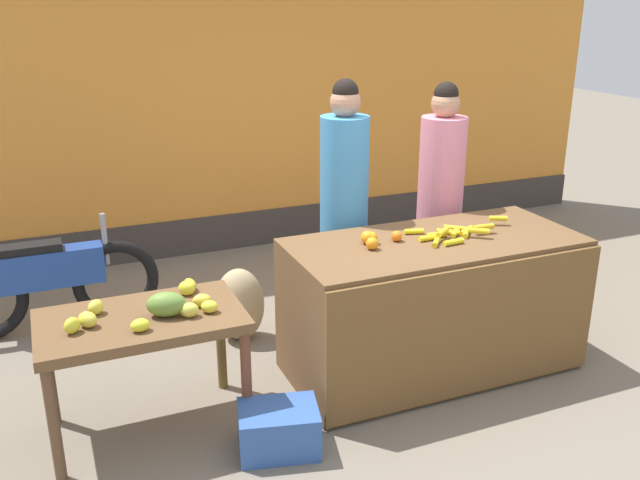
{
  "coord_description": "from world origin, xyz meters",
  "views": [
    {
      "loc": [
        -1.95,
        -3.57,
        2.4
      ],
      "look_at": [
        -0.39,
        0.15,
        0.97
      ],
      "focal_mm": 38.75,
      "sensor_mm": 36.0,
      "label": 1
    }
  ],
  "objects_px": {
    "vendor_woman_blue_shirt": "(344,212)",
    "produce_sack": "(240,304)",
    "produce_crate": "(279,429)",
    "parked_motorcycle": "(49,281)",
    "vendor_woman_pink_shirt": "(440,203)"
  },
  "relations": [
    {
      "from": "vendor_woman_pink_shirt",
      "to": "produce_crate",
      "type": "xyz_separation_m",
      "value": [
        -1.72,
        -1.17,
        -0.79
      ]
    },
    {
      "from": "vendor_woman_blue_shirt",
      "to": "parked_motorcycle",
      "type": "bearing_deg",
      "value": 155.97
    },
    {
      "from": "vendor_woman_blue_shirt",
      "to": "produce_sack",
      "type": "height_order",
      "value": "vendor_woman_blue_shirt"
    },
    {
      "from": "vendor_woman_pink_shirt",
      "to": "produce_crate",
      "type": "relative_size",
      "value": 4.15
    },
    {
      "from": "produce_crate",
      "to": "produce_sack",
      "type": "xyz_separation_m",
      "value": [
        0.18,
        1.36,
        0.15
      ]
    },
    {
      "from": "vendor_woman_blue_shirt",
      "to": "produce_sack",
      "type": "distance_m",
      "value": 1.02
    },
    {
      "from": "vendor_woman_blue_shirt",
      "to": "produce_crate",
      "type": "xyz_separation_m",
      "value": [
        -0.92,
        -1.15,
        -0.82
      ]
    },
    {
      "from": "vendor_woman_pink_shirt",
      "to": "produce_sack",
      "type": "xyz_separation_m",
      "value": [
        -1.53,
        0.2,
        -0.65
      ]
    },
    {
      "from": "vendor_woman_blue_shirt",
      "to": "parked_motorcycle",
      "type": "relative_size",
      "value": 1.18
    },
    {
      "from": "vendor_woman_pink_shirt",
      "to": "produce_sack",
      "type": "height_order",
      "value": "vendor_woman_pink_shirt"
    },
    {
      "from": "parked_motorcycle",
      "to": "produce_crate",
      "type": "height_order",
      "value": "parked_motorcycle"
    },
    {
      "from": "produce_crate",
      "to": "vendor_woman_pink_shirt",
      "type": "bearing_deg",
      "value": 34.19
    },
    {
      "from": "parked_motorcycle",
      "to": "produce_sack",
      "type": "xyz_separation_m",
      "value": [
        1.26,
        -0.68,
        -0.13
      ]
    },
    {
      "from": "vendor_woman_blue_shirt",
      "to": "produce_crate",
      "type": "height_order",
      "value": "vendor_woman_blue_shirt"
    },
    {
      "from": "vendor_woman_pink_shirt",
      "to": "produce_crate",
      "type": "height_order",
      "value": "vendor_woman_pink_shirt"
    }
  ]
}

